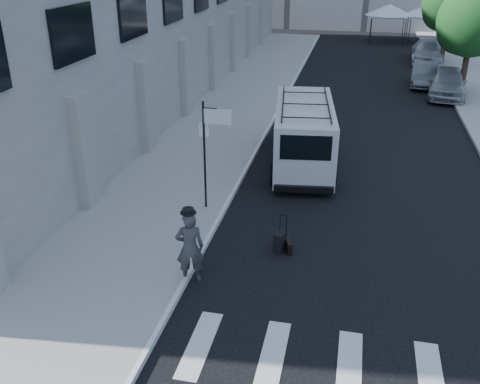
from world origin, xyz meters
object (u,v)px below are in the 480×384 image
at_px(suitcase, 280,242).
at_px(parked_car_c, 427,51).
at_px(briefcase, 288,247).
at_px(cargo_van, 304,133).
at_px(businessman, 190,248).
at_px(parked_car_a, 447,82).
at_px(parked_car_b, 424,74).

relative_size(suitcase, parked_car_c, 0.21).
xyz_separation_m(briefcase, suitcase, (-0.24, 0.00, 0.12)).
relative_size(briefcase, cargo_van, 0.07).
distance_m(businessman, parked_car_a, 22.33).
bearing_deg(parked_car_a, cargo_van, -112.99).
height_order(parked_car_b, parked_car_c, parked_car_c).
height_order(briefcase, suitcase, suitcase).
bearing_deg(businessman, parked_car_c, -124.50).
xyz_separation_m(businessman, briefcase, (2.26, 1.94, -0.81)).
bearing_deg(parked_car_b, parked_car_a, -61.75).
relative_size(cargo_van, parked_car_a, 1.38).
xyz_separation_m(suitcase, cargo_van, (-0.12, 6.71, 0.97)).
bearing_deg(parked_car_b, cargo_van, -106.03).
height_order(suitcase, parked_car_b, parked_car_b).
relative_size(cargo_van, parked_car_b, 1.64).
height_order(briefcase, parked_car_a, parked_car_a).
xyz_separation_m(suitcase, parked_car_a, (6.69, 18.63, 0.54)).
bearing_deg(parked_car_c, cargo_van, -102.45).
relative_size(businessman, parked_car_b, 0.48).
relative_size(briefcase, parked_car_c, 0.08).
relative_size(businessman, parked_car_a, 0.40).
xyz_separation_m(briefcase, parked_car_c, (6.29, 28.75, 0.59)).
distance_m(briefcase, cargo_van, 6.81).
distance_m(briefcase, parked_car_c, 29.44).
xyz_separation_m(businessman, parked_car_b, (7.68, 23.06, -0.31)).
distance_m(cargo_van, parked_car_a, 13.73).
height_order(cargo_van, parked_car_a, cargo_van).
distance_m(parked_car_b, parked_car_c, 7.69).
bearing_deg(briefcase, cargo_van, 73.02).
height_order(briefcase, parked_car_c, parked_car_c).
distance_m(businessman, suitcase, 2.88).
xyz_separation_m(briefcase, parked_car_b, (5.42, 21.12, 0.50)).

